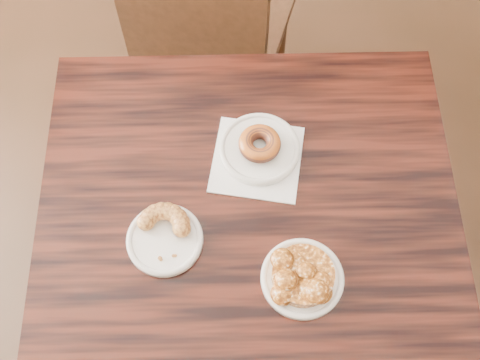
% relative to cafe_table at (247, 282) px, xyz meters
% --- Properties ---
extents(floor, '(5.00, 5.00, 0.00)m').
position_rel_cafe_table_xyz_m(floor, '(0.21, 0.17, -0.38)').
color(floor, black).
rests_on(floor, ground).
extents(cafe_table, '(0.99, 0.99, 0.75)m').
position_rel_cafe_table_xyz_m(cafe_table, '(0.00, 0.00, 0.00)').
color(cafe_table, black).
rests_on(cafe_table, floor).
extents(chair_far, '(0.46, 0.46, 0.90)m').
position_rel_cafe_table_xyz_m(chair_far, '(-0.23, 0.70, 0.08)').
color(chair_far, black).
rests_on(chair_far, floor).
extents(napkin, '(0.18, 0.18, 0.00)m').
position_rel_cafe_table_xyz_m(napkin, '(-0.01, 0.15, 0.38)').
color(napkin, white).
rests_on(napkin, cafe_table).
extents(plate_donut, '(0.17, 0.17, 0.01)m').
position_rel_cafe_table_xyz_m(plate_donut, '(-0.01, 0.17, 0.39)').
color(plate_donut, white).
rests_on(plate_donut, napkin).
extents(plate_cruller, '(0.15, 0.15, 0.01)m').
position_rel_cafe_table_xyz_m(plate_cruller, '(-0.15, -0.06, 0.38)').
color(plate_cruller, white).
rests_on(plate_cruller, cafe_table).
extents(plate_fritter, '(0.15, 0.15, 0.01)m').
position_rel_cafe_table_xyz_m(plate_fritter, '(0.12, -0.09, 0.38)').
color(plate_fritter, white).
rests_on(plate_fritter, cafe_table).
extents(glazed_donut, '(0.09, 0.09, 0.03)m').
position_rel_cafe_table_xyz_m(glazed_donut, '(-0.01, 0.17, 0.41)').
color(glazed_donut, '#974315').
rests_on(glazed_donut, plate_donut).
extents(apple_fritter, '(0.15, 0.15, 0.04)m').
position_rel_cafe_table_xyz_m(apple_fritter, '(0.12, -0.09, 0.41)').
color(apple_fritter, '#4E2208').
rests_on(apple_fritter, plate_fritter).
extents(cruller_fragment, '(0.12, 0.12, 0.03)m').
position_rel_cafe_table_xyz_m(cruller_fragment, '(-0.15, -0.06, 0.40)').
color(cruller_fragment, '#623013').
rests_on(cruller_fragment, plate_cruller).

